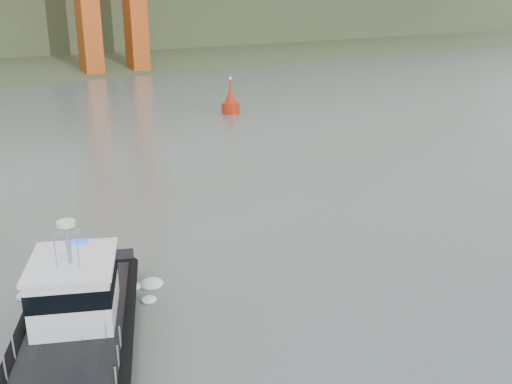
# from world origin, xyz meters

# --- Properties ---
(ground) EXTENTS (400.00, 400.00, 0.00)m
(ground) POSITION_xyz_m (0.00, 0.00, 0.00)
(ground) COLOR slate
(ground) RESTS_ON ground
(patrol_boat) EXTENTS (7.72, 10.47, 4.81)m
(patrol_boat) POSITION_xyz_m (-10.90, 3.08, 1.21)
(patrol_boat) COLOR black
(patrol_boat) RESTS_ON ground
(nav_buoy) EXTENTS (1.98, 1.98, 4.13)m
(nav_buoy) POSITION_xyz_m (17.98, 35.84, 1.09)
(nav_buoy) COLOR #B3210C
(nav_buoy) RESTS_ON ground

